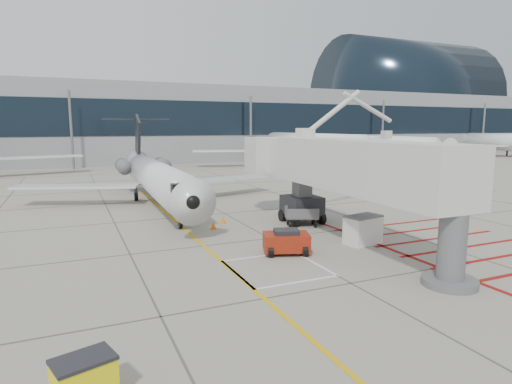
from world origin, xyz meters
name	(u,v)px	position (x,y,z in m)	size (l,w,h in m)	color
ground_plane	(303,257)	(0.00, 0.00, 0.00)	(260.00, 260.00, 0.00)	gray
regional_jet	(160,162)	(-4.04, 15.45, 3.83)	(23.21, 29.26, 7.67)	silver
jet_bridge	(357,176)	(3.73, 0.81, 3.88)	(9.20, 19.42, 7.77)	silver
pushback_tug	(286,241)	(-0.53, 0.89, 0.68)	(2.34, 1.46, 1.36)	maroon
spill_bin	(84,380)	(-10.58, -7.97, 0.58)	(1.35, 0.90, 1.17)	yellow
baggage_cart	(302,216)	(3.32, 6.04, 0.66)	(2.11, 1.33, 1.33)	#525256
ground_power_unit	(363,230)	(4.34, 0.88, 0.81)	(2.04, 1.19, 1.62)	white
cone_nose	(213,225)	(-2.32, 7.55, 0.25)	(0.36, 0.36, 0.50)	#EB5C0C
cone_side	(223,220)	(-1.19, 8.85, 0.26)	(0.37, 0.37, 0.52)	orange
terminal_building	(176,124)	(10.00, 70.00, 7.00)	(180.00, 28.00, 14.00)	gray
terminal_glass_band	(194,118)	(10.00, 55.95, 8.00)	(180.00, 0.10, 6.00)	black
terminal_dome	(404,98)	(70.00, 70.00, 14.00)	(40.00, 28.00, 28.00)	black
bg_aircraft_c	(300,129)	(25.74, 46.00, 6.10)	(36.58, 40.65, 12.19)	silver
bg_aircraft_d	(368,132)	(40.07, 46.00, 5.52)	(33.13, 36.81, 11.04)	silver
bg_aircraft_e	(508,131)	(77.75, 46.00, 5.62)	(33.71, 37.46, 11.24)	silver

